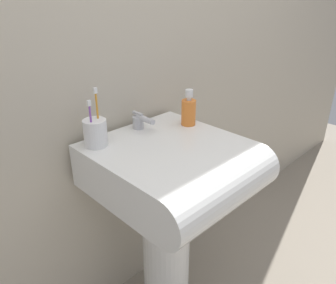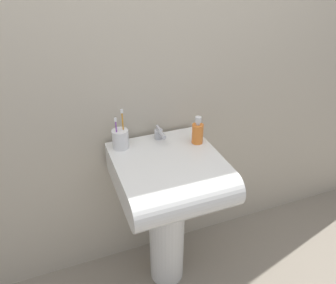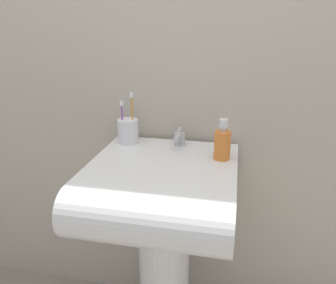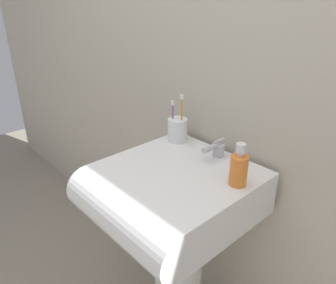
# 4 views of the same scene
# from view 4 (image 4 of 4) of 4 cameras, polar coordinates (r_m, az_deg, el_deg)

# --- Properties ---
(wall_back) EXTENTS (5.00, 0.05, 2.40)m
(wall_back) POSITION_cam_4_polar(r_m,az_deg,el_deg) (1.30, 11.66, 12.13)
(wall_back) COLOR #B7AD99
(wall_back) RESTS_ON ground
(sink_pedestal) EXTENTS (0.20, 0.20, 0.71)m
(sink_pedestal) POSITION_cam_4_polar(r_m,az_deg,el_deg) (1.53, 1.75, -22.04)
(sink_pedestal) COLOR white
(sink_pedestal) RESTS_ON ground
(sink_basin) EXTENTS (0.52, 0.57, 0.17)m
(sink_basin) POSITION_cam_4_polar(r_m,az_deg,el_deg) (1.21, -0.14, -9.28)
(sink_basin) COLOR white
(sink_basin) RESTS_ON sink_pedestal
(faucet) EXTENTS (0.05, 0.12, 0.07)m
(faucet) POSITION_cam_4_polar(r_m,az_deg,el_deg) (1.29, 8.49, -1.19)
(faucet) COLOR #B7B7BC
(faucet) RESTS_ON sink_basin
(toothbrush_cup) EXTENTS (0.08, 0.08, 0.21)m
(toothbrush_cup) POSITION_cam_4_polar(r_m,az_deg,el_deg) (1.41, 1.66, 2.18)
(toothbrush_cup) COLOR white
(toothbrush_cup) RESTS_ON sink_basin
(soap_bottle) EXTENTS (0.06, 0.06, 0.15)m
(soap_bottle) POSITION_cam_4_polar(r_m,az_deg,el_deg) (1.11, 12.22, -4.57)
(soap_bottle) COLOR orange
(soap_bottle) RESTS_ON sink_basin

